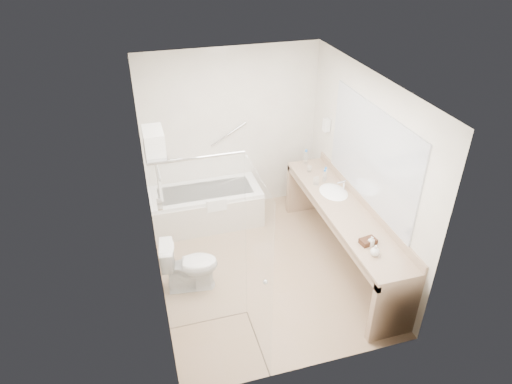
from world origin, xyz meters
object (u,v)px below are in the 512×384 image
object	(u,v)px
bathtub	(206,207)
water_bottle_left	(325,176)
vanity_counter	(343,222)
toilet	(190,265)
amenity_basket	(368,241)

from	to	relation	value
bathtub	water_bottle_left	distance (m)	1.82
bathtub	vanity_counter	bearing A→B (deg)	-42.35
toilet	bathtub	bearing A→B (deg)	-12.25
amenity_basket	water_bottle_left	xyz separation A→B (m)	(0.08, 1.40, 0.05)
toilet	water_bottle_left	size ratio (longest dim) A/B	3.72
water_bottle_left	toilet	bearing A→B (deg)	-162.84
vanity_counter	amenity_basket	xyz separation A→B (m)	(-0.06, -0.72, 0.24)
bathtub	amenity_basket	size ratio (longest dim) A/B	8.87
toilet	water_bottle_left	xyz separation A→B (m)	(1.99, 0.62, 0.60)
vanity_counter	toilet	size ratio (longest dim) A/B	3.92
bathtub	vanity_counter	world-z (taller)	vanity_counter
vanity_counter	amenity_basket	world-z (taller)	vanity_counter
bathtub	toilet	world-z (taller)	toilet
toilet	amenity_basket	distance (m)	2.14
bathtub	vanity_counter	xyz separation A→B (m)	(1.52, -1.39, 0.36)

